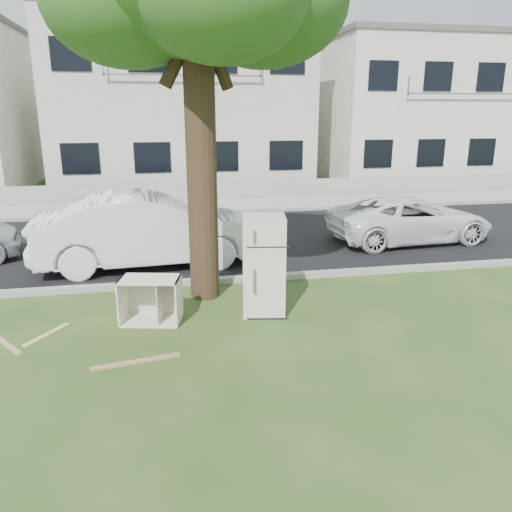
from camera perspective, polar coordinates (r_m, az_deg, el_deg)
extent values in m
plane|color=#2D4C1B|center=(7.98, -1.68, -8.83)|extent=(120.00, 120.00, 0.00)
cube|color=black|center=(13.61, -5.78, 1.79)|extent=(120.00, 7.00, 0.01)
cube|color=gray|center=(10.23, -3.91, -3.10)|extent=(120.00, 0.18, 0.12)
cube|color=gray|center=(17.07, -6.90, 4.69)|extent=(120.00, 0.18, 0.12)
cube|color=gray|center=(18.49, -7.24, 5.58)|extent=(120.00, 2.80, 0.01)
cube|color=gray|center=(20.00, -7.60, 7.38)|extent=(120.00, 0.15, 0.70)
cylinder|color=black|center=(9.00, -6.28, 11.17)|extent=(0.54, 0.54, 5.20)
cube|color=beige|center=(24.67, -8.64, 16.57)|extent=(11.00, 8.00, 7.20)
cube|color=#595451|center=(24.98, -9.04, 25.13)|extent=(11.22, 8.16, 0.24)
cube|color=white|center=(27.93, 17.79, 15.33)|extent=(10.00, 8.00, 6.60)
cube|color=#595451|center=(28.12, 18.43, 22.29)|extent=(10.20, 8.16, 0.24)
cube|color=silver|center=(8.47, 0.88, -1.08)|extent=(0.81, 0.76, 1.72)
cube|color=white|center=(8.46, -11.94, -4.91)|extent=(1.07, 0.79, 0.76)
cube|color=#A77A51|center=(7.32, -13.54, -11.65)|extent=(1.24, 0.31, 0.02)
cube|color=tan|center=(8.45, -26.51, -9.10)|extent=(0.57, 0.74, 0.02)
cube|color=tan|center=(8.56, -22.76, -8.28)|extent=(0.59, 0.79, 0.02)
imported|color=white|center=(11.45, -12.12, 2.96)|extent=(5.11, 2.11, 1.65)
imported|color=white|center=(13.97, 17.21, 4.04)|extent=(4.48, 2.31, 1.21)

